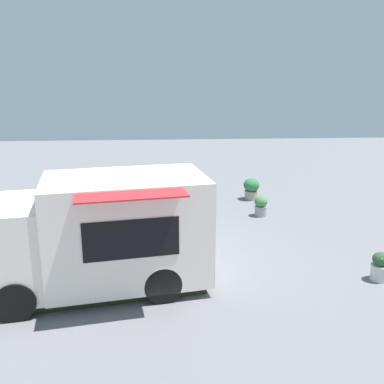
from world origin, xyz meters
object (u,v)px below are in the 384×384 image
Objects in this scene: food_truck at (98,237)px; plaza_bench at (169,206)px; planter_flowering_far at (251,188)px; planter_flowering_near at (261,206)px; planter_flowering_side at (380,267)px.

food_truck is 3.04× the size of plaza_bench.
plaza_bench is at bearing -18.14° from food_truck.
planter_flowering_far is at bearing -35.00° from food_truck.
food_truck reaches higher than plaza_bench.
planter_flowering_far is at bearing -2.16° from planter_flowering_near.
planter_flowering_near is 0.84× the size of planter_flowering_far.
planter_flowering_near is at bearing 19.41° from planter_flowering_side.
planter_flowering_side is at bearing -90.50° from food_truck.
planter_flowering_far is 6.85m from planter_flowering_side.
planter_flowering_near is 3.00m from plaza_bench.
food_truck is 7.56× the size of planter_flowering_near.
food_truck is 6.27m from planter_flowering_side.
planter_flowering_side reaches higher than plaza_bench.
planter_flowering_near is 0.40× the size of plaza_bench.
plaza_bench is (4.76, -1.56, -0.83)m from food_truck.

